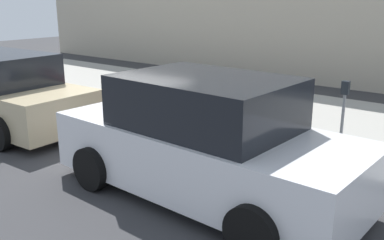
{
  "coord_description": "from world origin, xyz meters",
  "views": [
    {
      "loc": [
        -7.03,
        6.21,
        2.71
      ],
      "look_at": [
        -2.12,
        0.07,
        0.48
      ],
      "focal_mm": 40.58,
      "sensor_mm": 36.0,
      "label": 1
    }
  ],
  "objects_px": {
    "suitcase_silver_1": "(263,127)",
    "parking_meter": "(344,108)",
    "suitcase_teal_0": "(286,129)",
    "bollard_post": "(117,97)",
    "suitcase_olive_3": "(223,119)",
    "fire_hydrant": "(136,95)",
    "parked_car_white_0": "(205,142)",
    "parked_car_beige_1": "(0,93)",
    "suitcase_red_6": "(168,107)",
    "suitcase_navy_2": "(243,124)",
    "suitcase_maroon_5": "(187,108)",
    "suitcase_black_4": "(206,117)"
  },
  "relations": [
    {
      "from": "suitcase_teal_0",
      "to": "parked_car_white_0",
      "type": "xyz_separation_m",
      "value": [
        0.19,
        2.08,
        0.28
      ]
    },
    {
      "from": "suitcase_silver_1",
      "to": "fire_hydrant",
      "type": "height_order",
      "value": "suitcase_silver_1"
    },
    {
      "from": "suitcase_teal_0",
      "to": "suitcase_red_6",
      "type": "bearing_deg",
      "value": -1.44
    },
    {
      "from": "suitcase_red_6",
      "to": "fire_hydrant",
      "type": "bearing_deg",
      "value": 0.28
    },
    {
      "from": "suitcase_black_4",
      "to": "parking_meter",
      "type": "height_order",
      "value": "parking_meter"
    },
    {
      "from": "bollard_post",
      "to": "suitcase_red_6",
      "type": "bearing_deg",
      "value": -173.88
    },
    {
      "from": "suitcase_black_4",
      "to": "suitcase_maroon_5",
      "type": "height_order",
      "value": "suitcase_maroon_5"
    },
    {
      "from": "suitcase_silver_1",
      "to": "bollard_post",
      "type": "xyz_separation_m",
      "value": [
        3.74,
        0.14,
        0.06
      ]
    },
    {
      "from": "suitcase_teal_0",
      "to": "bollard_post",
      "type": "height_order",
      "value": "suitcase_teal_0"
    },
    {
      "from": "fire_hydrant",
      "to": "suitcase_silver_1",
      "type": "bearing_deg",
      "value": 179.82
    },
    {
      "from": "fire_hydrant",
      "to": "parked_car_beige_1",
      "type": "bearing_deg",
      "value": 48.03
    },
    {
      "from": "suitcase_navy_2",
      "to": "suitcase_teal_0",
      "type": "bearing_deg",
      "value": 175.03
    },
    {
      "from": "parking_meter",
      "to": "fire_hydrant",
      "type": "bearing_deg",
      "value": 3.11
    },
    {
      "from": "suitcase_teal_0",
      "to": "suitcase_silver_1",
      "type": "distance_m",
      "value": 0.49
    },
    {
      "from": "suitcase_red_6",
      "to": "bollard_post",
      "type": "xyz_separation_m",
      "value": [
        1.44,
        0.15,
        0.06
      ]
    },
    {
      "from": "parked_car_beige_1",
      "to": "suitcase_maroon_5",
      "type": "bearing_deg",
      "value": -148.06
    },
    {
      "from": "fire_hydrant",
      "to": "bollard_post",
      "type": "distance_m",
      "value": 0.49
    },
    {
      "from": "parking_meter",
      "to": "parked_car_beige_1",
      "type": "relative_size",
      "value": 0.27
    },
    {
      "from": "fire_hydrant",
      "to": "bollard_post",
      "type": "relative_size",
      "value": 1.16
    },
    {
      "from": "suitcase_black_4",
      "to": "parked_car_beige_1",
      "type": "distance_m",
      "value": 4.47
    },
    {
      "from": "suitcase_teal_0",
      "to": "suitcase_silver_1",
      "type": "xyz_separation_m",
      "value": [
        0.49,
        -0.05,
        -0.07
      ]
    },
    {
      "from": "suitcase_olive_3",
      "to": "fire_hydrant",
      "type": "bearing_deg",
      "value": -0.43
    },
    {
      "from": "suitcase_silver_1",
      "to": "parking_meter",
      "type": "height_order",
      "value": "parking_meter"
    },
    {
      "from": "suitcase_black_4",
      "to": "parked_car_white_0",
      "type": "xyz_separation_m",
      "value": [
        -1.61,
        2.18,
        0.4
      ]
    },
    {
      "from": "parked_car_beige_1",
      "to": "suitcase_silver_1",
      "type": "bearing_deg",
      "value": -157.7
    },
    {
      "from": "bollard_post",
      "to": "parked_car_beige_1",
      "type": "height_order",
      "value": "parked_car_beige_1"
    },
    {
      "from": "parked_car_white_0",
      "to": "suitcase_red_6",
      "type": "bearing_deg",
      "value": -39.66
    },
    {
      "from": "suitcase_navy_2",
      "to": "suitcase_black_4",
      "type": "distance_m",
      "value": 0.88
    },
    {
      "from": "suitcase_olive_3",
      "to": "suitcase_maroon_5",
      "type": "relative_size",
      "value": 0.94
    },
    {
      "from": "suitcase_navy_2",
      "to": "suitcase_maroon_5",
      "type": "xyz_separation_m",
      "value": [
        1.35,
        0.03,
        0.1
      ]
    },
    {
      "from": "suitcase_olive_3",
      "to": "parking_meter",
      "type": "bearing_deg",
      "value": -173.06
    },
    {
      "from": "suitcase_silver_1",
      "to": "suitcase_olive_3",
      "type": "bearing_deg",
      "value": 0.53
    },
    {
      "from": "parked_car_white_0",
      "to": "parked_car_beige_1",
      "type": "distance_m",
      "value": 5.51
    },
    {
      "from": "bollard_post",
      "to": "parked_car_white_0",
      "type": "bearing_deg",
      "value": 153.7
    },
    {
      "from": "suitcase_teal_0",
      "to": "suitcase_olive_3",
      "type": "distance_m",
      "value": 1.36
    },
    {
      "from": "suitcase_navy_2",
      "to": "parked_car_beige_1",
      "type": "xyz_separation_m",
      "value": [
        4.77,
        2.16,
        0.32
      ]
    },
    {
      "from": "suitcase_silver_1",
      "to": "bollard_post",
      "type": "height_order",
      "value": "suitcase_silver_1"
    },
    {
      "from": "suitcase_red_6",
      "to": "parking_meter",
      "type": "distance_m",
      "value": 3.67
    },
    {
      "from": "suitcase_navy_2",
      "to": "parked_car_white_0",
      "type": "bearing_deg",
      "value": 108.73
    },
    {
      "from": "bollard_post",
      "to": "parking_meter",
      "type": "distance_m",
      "value": 5.11
    },
    {
      "from": "suitcase_red_6",
      "to": "bollard_post",
      "type": "relative_size",
      "value": 0.92
    },
    {
      "from": "bollard_post",
      "to": "parking_meter",
      "type": "bearing_deg",
      "value": -175.49
    },
    {
      "from": "suitcase_teal_0",
      "to": "suitcase_black_4",
      "type": "height_order",
      "value": "suitcase_teal_0"
    },
    {
      "from": "suitcase_olive_3",
      "to": "fire_hydrant",
      "type": "height_order",
      "value": "suitcase_olive_3"
    },
    {
      "from": "suitcase_maroon_5",
      "to": "suitcase_black_4",
      "type": "bearing_deg",
      "value": -174.81
    },
    {
      "from": "suitcase_red_6",
      "to": "suitcase_silver_1",
      "type": "bearing_deg",
      "value": 179.63
    },
    {
      "from": "suitcase_teal_0",
      "to": "parked_car_white_0",
      "type": "height_order",
      "value": "parked_car_white_0"
    },
    {
      "from": "suitcase_navy_2",
      "to": "parking_meter",
      "type": "xyz_separation_m",
      "value": [
        -1.76,
        -0.23,
        0.54
      ]
    },
    {
      "from": "suitcase_olive_3",
      "to": "parking_meter",
      "type": "xyz_separation_m",
      "value": [
        -2.2,
        -0.27,
        0.52
      ]
    },
    {
      "from": "suitcase_navy_2",
      "to": "suitcase_red_6",
      "type": "relative_size",
      "value": 1.27
    }
  ]
}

